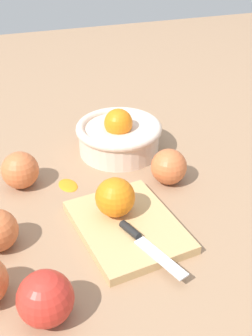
% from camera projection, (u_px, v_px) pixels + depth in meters
% --- Properties ---
extents(ground_plane, '(2.40, 2.40, 0.00)m').
position_uv_depth(ground_plane, '(94.00, 208.00, 0.85)').
color(ground_plane, '#997556').
extents(bowl, '(0.19, 0.19, 0.11)m').
position_uv_depth(bowl, '(119.00, 135.00, 1.01)').
color(bowl, beige).
rests_on(bowl, ground_plane).
extents(cutting_board, '(0.24, 0.20, 0.02)m').
position_uv_depth(cutting_board, '(128.00, 227.00, 0.79)').
color(cutting_board, tan).
rests_on(cutting_board, ground_plane).
extents(orange_on_board, '(0.07, 0.07, 0.07)m').
position_uv_depth(orange_on_board, '(115.00, 197.00, 0.79)').
color(orange_on_board, orange).
rests_on(orange_on_board, cutting_board).
extents(knife, '(0.15, 0.07, 0.01)m').
position_uv_depth(knife, '(143.00, 241.00, 0.74)').
color(knife, silver).
rests_on(knife, cutting_board).
extents(apple_front_left, '(0.08, 0.08, 0.08)m').
position_uv_depth(apple_front_left, '(20.00, 170.00, 0.89)').
color(apple_front_left, '#CC6638').
rests_on(apple_front_left, ground_plane).
extents(apple_front_right, '(0.08, 0.08, 0.08)m').
position_uv_depth(apple_front_right, '(45.00, 299.00, 0.62)').
color(apple_front_right, red).
rests_on(apple_front_right, ground_plane).
extents(apple_back_left, '(0.07, 0.07, 0.07)m').
position_uv_depth(apple_back_left, '(169.00, 167.00, 0.91)').
color(apple_back_left, '#CC6638').
rests_on(apple_back_left, ground_plane).
extents(citrus_peel, '(0.06, 0.05, 0.01)m').
position_uv_depth(citrus_peel, '(68.00, 184.00, 0.91)').
color(citrus_peel, orange).
rests_on(citrus_peel, ground_plane).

